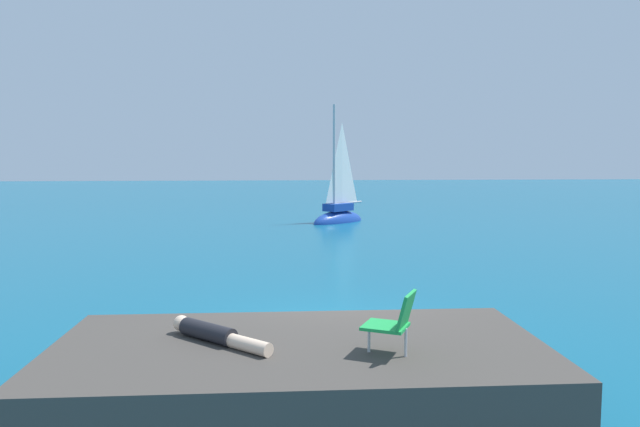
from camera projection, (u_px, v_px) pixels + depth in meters
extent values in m
plane|color=#0F5675|center=(331.00, 327.00, 11.03)|extent=(160.00, 160.00, 0.00)
cube|color=#423D38|center=(299.00, 370.00, 7.69)|extent=(6.53, 3.38, 0.75)
cube|color=#433936|center=(328.00, 352.00, 9.56)|extent=(1.20, 1.13, 0.73)
cube|color=#3B343B|center=(254.00, 358.00, 9.27)|extent=(1.45, 1.62, 0.84)
ellipsoid|color=#193D99|center=(338.00, 222.00, 29.51)|extent=(3.32, 3.11, 1.17)
cube|color=#193D99|center=(338.00, 207.00, 29.44)|extent=(1.65, 1.59, 0.38)
cylinder|color=#B7B7BC|center=(334.00, 158.00, 28.98)|extent=(0.13, 0.13, 5.30)
cylinder|color=#B2B2B7|center=(348.00, 203.00, 29.96)|extent=(1.66, 1.47, 0.10)
pyramid|color=white|center=(342.00, 162.00, 29.43)|extent=(1.32, 1.16, 4.03)
cylinder|color=black|center=(208.00, 332.00, 7.75)|extent=(0.82, 0.79, 0.24)
cylinder|color=beige|center=(248.00, 345.00, 7.30)|extent=(0.63, 0.61, 0.18)
sphere|color=beige|center=(181.00, 323.00, 8.09)|extent=(0.22, 0.22, 0.22)
cube|color=green|center=(385.00, 326.00, 7.20)|extent=(0.68, 0.67, 0.04)
cube|color=green|center=(406.00, 310.00, 7.08)|extent=(0.36, 0.49, 0.45)
cylinder|color=silver|center=(369.00, 338.00, 7.29)|extent=(0.04, 0.04, 0.35)
cylinder|color=silver|center=(406.00, 343.00, 7.11)|extent=(0.04, 0.04, 0.35)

